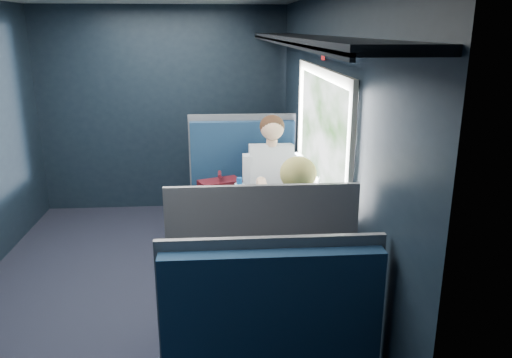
{
  "coord_description": "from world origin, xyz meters",
  "views": [
    {
      "loc": [
        0.63,
        -3.62,
        2.05
      ],
      "look_at": [
        0.9,
        0.0,
        0.95
      ],
      "focal_mm": 35.0,
      "sensor_mm": 36.0,
      "label": 1
    }
  ],
  "objects": [
    {
      "name": "laptop",
      "position": [
        1.35,
        -0.02,
        0.8
      ],
      "size": [
        0.31,
        0.35,
        0.22
      ],
      "color": "silver",
      "rests_on": "table"
    },
    {
      "name": "table",
      "position": [
        1.03,
        0.0,
        0.66
      ],
      "size": [
        0.62,
        1.0,
        0.74
      ],
      "color": "#54565E",
      "rests_on": "ground"
    },
    {
      "name": "ground",
      "position": [
        0.0,
        0.0,
        -0.01
      ],
      "size": [
        2.8,
        4.2,
        0.01
      ],
      "primitive_type": "cube",
      "color": "black"
    },
    {
      "name": "seat_bay_far",
      "position": [
        0.85,
        -0.87,
        0.41
      ],
      "size": [
        1.04,
        0.62,
        1.26
      ],
      "color": "#0D223D",
      "rests_on": "ground"
    },
    {
      "name": "bottle_small",
      "position": [
        1.27,
        0.25,
        0.84
      ],
      "size": [
        0.07,
        0.07,
        0.23
      ],
      "color": "silver",
      "rests_on": "table"
    },
    {
      "name": "man",
      "position": [
        1.1,
        0.7,
        0.72
      ],
      "size": [
        0.53,
        0.56,
        1.32
      ],
      "color": "black",
      "rests_on": "ground"
    },
    {
      "name": "cup",
      "position": [
        1.33,
        0.44,
        0.79
      ],
      "size": [
        0.07,
        0.07,
        0.09
      ],
      "primitive_type": "cylinder",
      "color": "white",
      "rests_on": "table"
    },
    {
      "name": "seat_row_front",
      "position": [
        0.85,
        1.8,
        0.41
      ],
      "size": [
        1.04,
        0.51,
        1.16
      ],
      "color": "#0D223D",
      "rests_on": "ground"
    },
    {
      "name": "woman",
      "position": [
        1.1,
        -0.71,
        0.73
      ],
      "size": [
        0.53,
        0.56,
        1.32
      ],
      "color": "black",
      "rests_on": "ground"
    },
    {
      "name": "seat_bay_near",
      "position": [
        0.84,
        0.87,
        0.43
      ],
      "size": [
        1.04,
        0.62,
        1.26
      ],
      "color": "#0D223D",
      "rests_on": "ground"
    },
    {
      "name": "papers",
      "position": [
        1.04,
        0.0,
        0.74
      ],
      "size": [
        0.6,
        0.8,
        0.01
      ],
      "primitive_type": "cube",
      "rotation": [
        0.0,
        0.0,
        -0.12
      ],
      "color": "white",
      "rests_on": "table"
    },
    {
      "name": "room_shell",
      "position": [
        0.02,
        0.0,
        1.48
      ],
      "size": [
        3.0,
        4.4,
        2.4
      ],
      "color": "black",
      "rests_on": "ground"
    }
  ]
}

